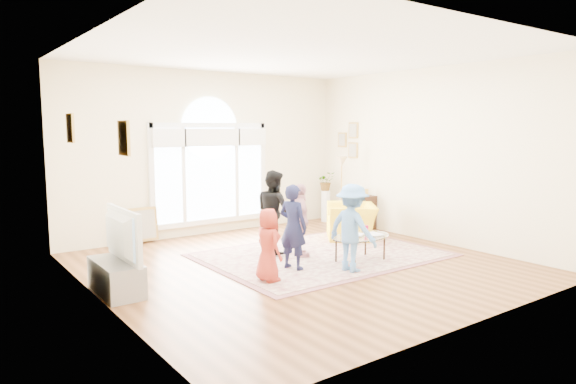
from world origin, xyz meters
TOP-DOWN VIEW (x-y plane):
  - ground at (0.00, 0.00)m, footprint 6.00×6.00m
  - room_shell at (0.01, 2.83)m, footprint 6.00×6.00m
  - area_rug at (0.64, 0.27)m, footprint 3.60×2.60m
  - rug_border at (0.64, 0.27)m, footprint 3.80×2.80m
  - tv_console at (-2.75, 0.30)m, footprint 0.45×1.00m
  - television at (-2.74, 0.30)m, footprint 0.18×1.16m
  - coffee_table at (0.86, -0.40)m, footprint 1.13×0.77m
  - armchair at (1.92, 0.94)m, footprint 1.32×1.35m
  - side_cabinet at (2.78, 1.55)m, footprint 0.40×0.50m
  - floor_lamp at (2.50, 1.88)m, footprint 0.29×0.29m
  - plant_pedestal at (2.70, 2.62)m, footprint 0.20×0.20m
  - potted_plant at (2.70, 2.62)m, footprint 0.46×0.42m
  - leaning_picture at (-1.56, 2.90)m, footprint 0.80×0.14m
  - child_red at (-0.91, -0.44)m, footprint 0.34×0.50m
  - child_navy at (-0.27, -0.15)m, footprint 0.43×0.53m
  - child_black at (0.06, 0.84)m, footprint 0.57×0.71m
  - child_pink at (0.26, 0.37)m, footprint 0.51×0.76m
  - child_blue at (0.35, -0.75)m, footprint 0.58×0.88m

SIDE VIEW (x-z plane):
  - ground at x=0.00m, z-range 0.00..0.00m
  - leaning_picture at x=-1.56m, z-range -0.31..0.31m
  - rug_border at x=0.64m, z-range 0.00..0.01m
  - area_rug at x=0.64m, z-range 0.00..0.02m
  - tv_console at x=-2.75m, z-range 0.00..0.42m
  - armchair at x=1.92m, z-range 0.00..0.66m
  - side_cabinet at x=2.78m, z-range 0.00..0.70m
  - plant_pedestal at x=2.70m, z-range 0.00..0.70m
  - coffee_table at x=0.86m, z-range 0.13..0.67m
  - child_red at x=-0.91m, z-range 0.02..1.02m
  - child_pink at x=0.26m, z-range 0.02..1.21m
  - child_navy at x=-0.27m, z-range 0.02..1.29m
  - child_blue at x=0.35m, z-range 0.02..1.30m
  - child_black at x=0.06m, z-range 0.02..1.41m
  - television at x=-2.74m, z-range 0.42..1.09m
  - potted_plant at x=2.70m, z-range 0.70..1.12m
  - floor_lamp at x=2.50m, z-range 0.53..2.04m
  - room_shell at x=0.01m, z-range -1.43..4.57m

